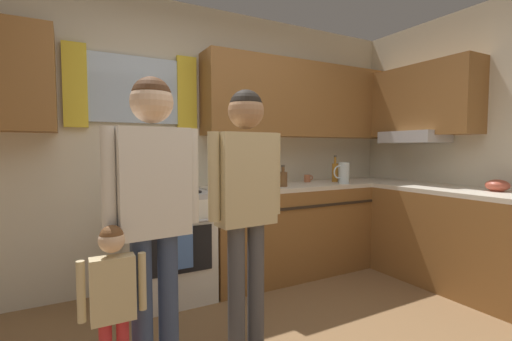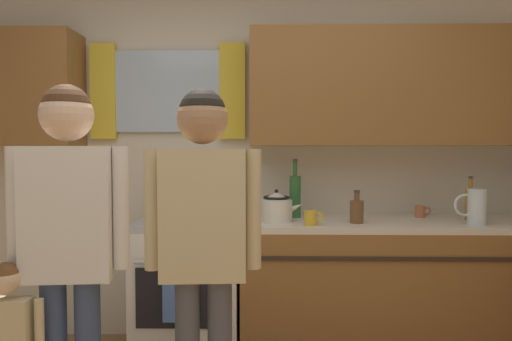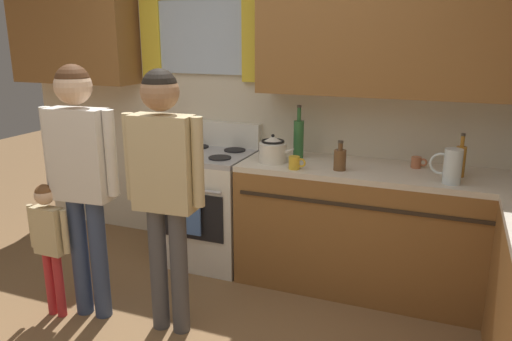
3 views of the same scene
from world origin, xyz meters
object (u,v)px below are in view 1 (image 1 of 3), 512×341
Objects in this scene: bottle_oil_amber at (335,172)px; mixing_bowl at (497,186)px; bottle_squat_brown at (283,179)px; cup_terracotta at (308,178)px; stove_oven at (168,243)px; adult_in_plaid at (246,189)px; mug_mustard_yellow at (261,184)px; stovetop_kettle at (234,178)px; water_pitcher at (343,173)px; small_child at (113,295)px; adult_holding_child at (153,194)px; bottle_wine_green at (237,170)px.

bottle_oil_amber is 1.45m from mixing_bowl.
bottle_squat_brown is 0.55m from cup_terracotta.
stove_oven is 1.17m from adult_in_plaid.
bottle_oil_amber is 0.77m from bottle_squat_brown.
mug_mustard_yellow is at bearing -16.02° from stove_oven.
cup_terracotta is at bearing 12.69° from stovetop_kettle.
mug_mustard_yellow is at bearing -177.93° from water_pitcher.
adult_in_plaid reaches higher than small_child.
small_child is at bearing -148.82° from cup_terracotta.
small_child is at bearing -136.90° from stovetop_kettle.
adult_holding_child reaches higher than bottle_oil_amber.
stove_oven is 5.37× the size of bottle_squat_brown.
bottle_wine_green is 1.21m from adult_in_plaid.
mixing_bowl reaches higher than mug_mustard_yellow.
mixing_bowl is (0.91, -1.43, 0.01)m from cup_terracotta.
bottle_oil_amber is at bearing 0.01° from stove_oven.
bottle_wine_green reaches higher than bottle_oil_amber.
stovetop_kettle is 1.24× the size of water_pitcher.
mixing_bowl is at bearing -32.66° from mug_mustard_yellow.
stove_oven is at bearing 64.20° from small_child.
bottle_oil_amber is 0.32× the size of small_child.
bottle_wine_green is 1.55m from adult_holding_child.
cup_terracotta is at bearing 27.87° from bottle_squat_brown.
adult_in_plaid is (-1.32, -1.13, 0.08)m from cup_terracotta.
adult_in_plaid is at bearing -133.73° from bottle_squat_brown.
adult_holding_child is (-2.16, -1.05, 0.02)m from bottle_oil_amber.
bottle_squat_brown reaches higher than stove_oven.
mug_mustard_yellow is 0.96m from adult_in_plaid.
mixing_bowl is at bearing -7.55° from adult_in_plaid.
water_pitcher is at bearing 121.70° from mixing_bowl.
stovetop_kettle reaches higher than bottle_squat_brown.
bottle_wine_green is at bearing 103.20° from mug_mustard_yellow.
bottle_wine_green is 2.16× the size of mixing_bowl.
bottle_oil_amber is at bearing -5.25° from bottle_wine_green.
bottle_oil_amber is at bearing -24.23° from cup_terracotta.
bottle_wine_green reaches higher than water_pitcher.
stovetop_kettle is (-0.13, -0.20, -0.06)m from bottle_wine_green.
adult_holding_child is (-1.11, -0.83, 0.08)m from mug_mustard_yellow.
adult_holding_child reaches higher than cup_terracotta.
small_child is at bearing -154.18° from bottle_oil_amber.
bottle_squat_brown is at bearing -4.04° from stovetop_kettle.
mug_mustard_yellow reaches higher than cup_terracotta.
mug_mustard_yellow is at bearing -155.91° from cup_terracotta.
bottle_oil_amber is 1.07m from mug_mustard_yellow.
bottle_wine_green reaches higher than stove_oven.
mixing_bowl is 3.05m from small_child.
stove_oven is 0.68× the size of adult_in_plaid.
small_child is at bearing -135.02° from bottle_wine_green.
bottle_wine_green reaches higher than mixing_bowl.
bottle_squat_brown is 1.21m from adult_in_plaid.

